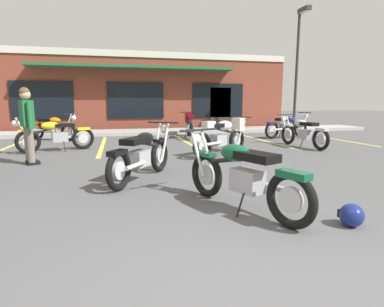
% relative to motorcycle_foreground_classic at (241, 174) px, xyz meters
% --- Properties ---
extents(ground_plane, '(80.00, 80.00, 0.00)m').
position_rel_motorcycle_foreground_classic_xyz_m(ground_plane, '(-0.60, 1.86, -0.46)').
color(ground_plane, '#515154').
extents(sidewalk_kerb, '(22.00, 1.80, 0.14)m').
position_rel_motorcycle_foreground_classic_xyz_m(sidewalk_kerb, '(-0.60, 10.20, -0.39)').
color(sidewalk_kerb, '#A8A59E').
rests_on(sidewalk_kerb, ground_plane).
extents(brick_storefront_building, '(15.48, 6.45, 3.75)m').
position_rel_motorcycle_foreground_classic_xyz_m(brick_storefront_building, '(-0.60, 14.42, 1.42)').
color(brick_storefront_building, brown).
rests_on(brick_storefront_building, ground_plane).
extents(painted_stall_lines, '(14.05, 4.80, 0.01)m').
position_rel_motorcycle_foreground_classic_xyz_m(painted_stall_lines, '(-0.60, 6.60, -0.46)').
color(painted_stall_lines, '#DBCC4C').
rests_on(painted_stall_lines, ground_plane).
extents(motorcycle_foreground_classic, '(1.11, 1.99, 0.98)m').
position_rel_motorcycle_foreground_classic_xyz_m(motorcycle_foreground_classic, '(0.00, 0.00, 0.00)').
color(motorcycle_foreground_classic, black).
rests_on(motorcycle_foreground_classic, ground_plane).
extents(motorcycle_red_sportbike, '(2.01, 1.07, 0.98)m').
position_rel_motorcycle_foreground_classic_xyz_m(motorcycle_red_sportbike, '(-3.18, 5.66, 0.00)').
color(motorcycle_red_sportbike, black).
rests_on(motorcycle_red_sportbike, ground_plane).
extents(motorcycle_black_cruiser, '(1.39, 1.84, 0.98)m').
position_rel_motorcycle_foreground_classic_xyz_m(motorcycle_black_cruiser, '(-1.09, 1.85, 0.00)').
color(motorcycle_black_cruiser, black).
rests_on(motorcycle_black_cruiser, ground_plane).
extents(motorcycle_silver_naked, '(1.85, 1.39, 0.98)m').
position_rel_motorcycle_foreground_classic_xyz_m(motorcycle_silver_naked, '(1.18, 4.05, 0.07)').
color(motorcycle_silver_naked, black).
rests_on(motorcycle_silver_naked, ground_plane).
extents(motorcycle_blue_standard, '(0.71, 2.10, 0.98)m').
position_rel_motorcycle_foreground_classic_xyz_m(motorcycle_blue_standard, '(4.01, 4.79, 0.00)').
color(motorcycle_blue_standard, black).
rests_on(motorcycle_blue_standard, ground_plane).
extents(motorcycle_green_cafe_racer, '(2.08, 0.86, 0.98)m').
position_rel_motorcycle_foreground_classic_xyz_m(motorcycle_green_cafe_racer, '(4.85, 7.13, 0.00)').
color(motorcycle_green_cafe_racer, black).
rests_on(motorcycle_green_cafe_racer, ground_plane).
extents(motorcycle_orange_scrambler, '(0.73, 2.10, 0.98)m').
position_rel_motorcycle_foreground_classic_xyz_m(motorcycle_orange_scrambler, '(1.22, 8.11, 0.07)').
color(motorcycle_orange_scrambler, black).
rests_on(motorcycle_orange_scrambler, ground_plane).
extents(motorcycle_cream_vintage, '(1.85, 1.38, 0.98)m').
position_rel_motorcycle_foreground_classic_xyz_m(motorcycle_cream_vintage, '(-3.78, 8.42, 0.00)').
color(motorcycle_cream_vintage, black).
rests_on(motorcycle_cream_vintage, ground_plane).
extents(person_in_shorts_foreground, '(0.39, 0.58, 1.68)m').
position_rel_motorcycle_foreground_classic_xyz_m(person_in_shorts_foreground, '(-3.39, 3.80, 0.49)').
color(person_in_shorts_foreground, black).
rests_on(person_in_shorts_foreground, ground_plane).
extents(helmet_on_pavement, '(0.26, 0.26, 0.26)m').
position_rel_motorcycle_foreground_classic_xyz_m(helmet_on_pavement, '(0.97, -0.80, -0.33)').
color(helmet_on_pavement, navy).
rests_on(helmet_on_pavement, ground_plane).
extents(parking_lot_lamp_post, '(0.24, 0.76, 5.31)m').
position_rel_motorcycle_foreground_classic_xyz_m(parking_lot_lamp_post, '(6.35, 9.00, 2.94)').
color(parking_lot_lamp_post, '#2D2D33').
rests_on(parking_lot_lamp_post, ground_plane).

